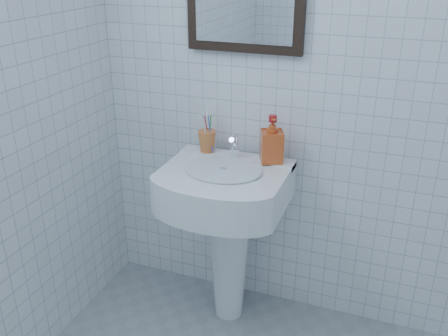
% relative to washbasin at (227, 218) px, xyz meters
% --- Properties ---
extents(wall_back, '(2.20, 0.02, 2.50)m').
position_rel_washbasin_xyz_m(wall_back, '(0.42, 0.22, 0.71)').
color(wall_back, white).
rests_on(wall_back, ground).
extents(washbasin, '(0.52, 0.38, 0.80)m').
position_rel_washbasin_xyz_m(washbasin, '(0.00, 0.00, 0.00)').
color(washbasin, white).
rests_on(washbasin, ground).
extents(faucet, '(0.04, 0.10, 0.11)m').
position_rel_washbasin_xyz_m(faucet, '(0.00, 0.10, 0.30)').
color(faucet, white).
rests_on(faucet, washbasin).
extents(toothbrush_cup, '(0.10, 0.10, 0.10)m').
position_rel_washbasin_xyz_m(toothbrush_cup, '(-0.14, 0.12, 0.31)').
color(toothbrush_cup, '#CF6B33').
rests_on(toothbrush_cup, washbasin).
extents(soap_dispenser, '(0.12, 0.12, 0.20)m').
position_rel_washbasin_xyz_m(soap_dispenser, '(0.16, 0.11, 0.36)').
color(soap_dispenser, '#C03A12').
rests_on(soap_dispenser, washbasin).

